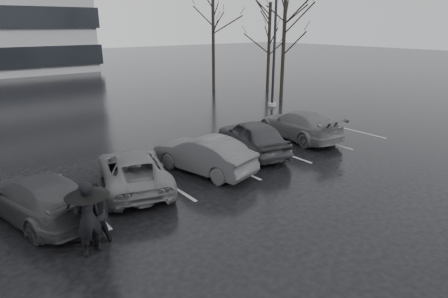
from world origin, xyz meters
name	(u,v)px	position (x,y,z in m)	size (l,w,h in m)	color
ground	(249,184)	(0.00, 0.00, 0.00)	(160.00, 160.00, 0.00)	black
car_main	(252,136)	(2.37, 2.48, 0.73)	(1.73, 4.30, 1.46)	black
car_west_a	(203,154)	(-0.55, 1.97, 0.69)	(1.45, 4.16, 1.37)	#29292B
car_west_b	(133,170)	(-3.25, 2.25, 0.62)	(2.07, 4.49, 1.25)	#464648
car_west_c	(38,197)	(-6.31, 1.92, 0.65)	(1.82, 4.49, 1.30)	black
car_east	(299,124)	(5.63, 2.72, 0.69)	(1.93, 4.75, 1.38)	#464648
pedestrian_left	(88,219)	(-5.78, -0.76, 0.95)	(0.69, 0.45, 1.89)	black
pedestrian_right	(93,214)	(-5.52, -0.38, 0.82)	(0.80, 0.62, 1.64)	black
umbrella	(87,191)	(-5.69, -0.65, 1.60)	(1.04, 1.04, 1.76)	black
lamp_post	(275,39)	(10.03, 8.94, 4.43)	(0.53, 0.53, 9.69)	#9A9A9D
stall_stripes	(190,169)	(-0.80, 2.50, 0.00)	(19.72, 5.00, 0.00)	#9B9B9E
tree_east	(284,44)	(12.00, 10.00, 4.00)	(0.26, 0.26, 8.00)	black
tree_ne	(269,47)	(14.50, 14.00, 3.50)	(0.26, 0.26, 7.00)	black
tree_north	(213,38)	(11.00, 17.00, 4.25)	(0.26, 0.26, 8.50)	black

